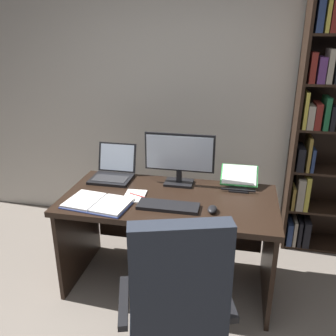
% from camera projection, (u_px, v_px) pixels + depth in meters
% --- Properties ---
extents(wall_back, '(5.39, 0.12, 2.79)m').
position_uv_depth(wall_back, '(211.00, 87.00, 3.31)').
color(wall_back, beige).
rests_on(wall_back, ground).
extents(desk, '(1.54, 0.78, 0.75)m').
position_uv_depth(desk, '(171.00, 218.00, 2.73)').
color(desk, black).
rests_on(desk, ground).
extents(office_chair, '(0.70, 0.61, 1.09)m').
position_uv_depth(office_chair, '(177.00, 318.00, 1.89)').
color(office_chair, black).
rests_on(office_chair, ground).
extents(monitor, '(0.54, 0.16, 0.41)m').
position_uv_depth(monitor, '(179.00, 159.00, 2.75)').
color(monitor, black).
rests_on(monitor, desk).
extents(laptop, '(0.32, 0.33, 0.26)m').
position_uv_depth(laptop, '(113.00, 172.00, 2.92)').
color(laptop, black).
rests_on(laptop, desk).
extents(keyboard, '(0.42, 0.15, 0.02)m').
position_uv_depth(keyboard, '(168.00, 206.00, 2.43)').
color(keyboard, black).
rests_on(keyboard, desk).
extents(computer_mouse, '(0.06, 0.10, 0.04)m').
position_uv_depth(computer_mouse, '(212.00, 209.00, 2.37)').
color(computer_mouse, black).
rests_on(computer_mouse, desk).
extents(reading_stand_with_book, '(0.28, 0.24, 0.14)m').
position_uv_depth(reading_stand_with_book, '(239.00, 178.00, 2.75)').
color(reading_stand_with_book, black).
rests_on(reading_stand_with_book, desk).
extents(open_binder, '(0.48, 0.35, 0.02)m').
position_uv_depth(open_binder, '(98.00, 203.00, 2.48)').
color(open_binder, navy).
rests_on(open_binder, desk).
extents(notepad, '(0.16, 0.22, 0.01)m').
position_uv_depth(notepad, '(135.00, 196.00, 2.60)').
color(notepad, white).
rests_on(notepad, desk).
extents(pen, '(0.13, 0.06, 0.01)m').
position_uv_depth(pen, '(137.00, 195.00, 2.59)').
color(pen, maroon).
rests_on(pen, notepad).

